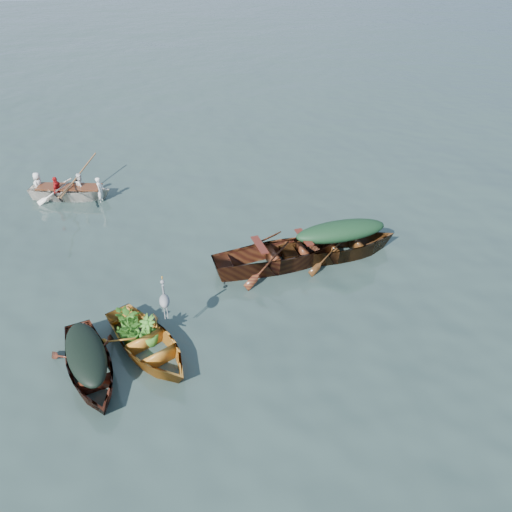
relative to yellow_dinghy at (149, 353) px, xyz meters
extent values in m
plane|color=#2D403B|center=(1.92, 0.00, 0.00)|extent=(140.00, 140.00, 0.00)
imported|color=#BB7B24|center=(0.00, 0.00, 0.00)|extent=(2.97, 3.74, 0.95)
imported|color=#421C0F|center=(-1.16, -0.42, 0.00)|extent=(2.22, 3.80, 0.89)
imported|color=#4B2A11|center=(5.25, 2.83, 0.00)|extent=(4.78, 1.88, 1.11)
imported|color=#572C15|center=(3.58, 2.67, 0.00)|extent=(5.32, 2.23, 1.25)
imported|color=white|center=(-2.42, 8.01, 0.00)|extent=(3.99, 2.02, 0.89)
ellipsoid|color=black|center=(-1.16, -0.42, 0.64)|extent=(1.22, 2.09, 0.40)
ellipsoid|color=#14311C|center=(5.25, 2.83, 0.81)|extent=(2.63, 1.03, 0.52)
imported|color=#32681B|center=(-0.24, 0.49, 0.77)|extent=(1.05, 1.13, 0.60)
imported|color=silver|center=(-2.42, 8.01, 0.82)|extent=(2.85, 1.64, 0.76)
camera|label=1|loc=(0.72, -8.13, 7.56)|focal=35.00mm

